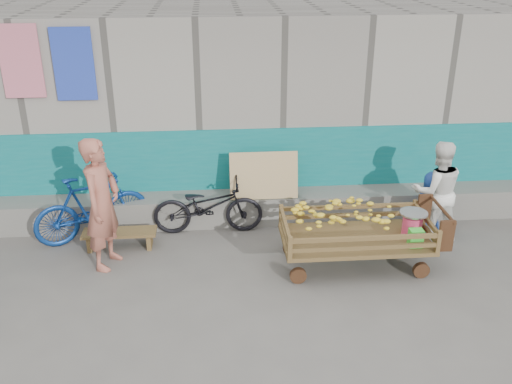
{
  "coord_description": "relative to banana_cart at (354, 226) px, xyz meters",
  "views": [
    {
      "loc": [
        -0.44,
        -5.46,
        4.0
      ],
      "look_at": [
        0.1,
        1.2,
        1.0
      ],
      "focal_mm": 40.0,
      "sensor_mm": 36.0,
      "label": 1
    }
  ],
  "objects": [
    {
      "name": "woman",
      "position": [
        1.34,
        0.68,
        0.14
      ],
      "size": [
        0.74,
        0.59,
        1.48
      ],
      "primitive_type": "imported",
      "rotation": [
        0.0,
        0.0,
        3.1
      ],
      "color": "white",
      "rests_on": "ground"
    },
    {
      "name": "ground",
      "position": [
        -1.34,
        -0.93,
        -0.6
      ],
      "size": [
        80.0,
        80.0,
        0.0
      ],
      "primitive_type": "plane",
      "color": "#56544F",
      "rests_on": "ground"
    },
    {
      "name": "bench",
      "position": [
        -3.11,
        0.75,
        -0.42
      ],
      "size": [
        1.02,
        0.31,
        0.25
      ],
      "color": "brown",
      "rests_on": "ground"
    },
    {
      "name": "bicycle_blue",
      "position": [
        -3.52,
        1.06,
        -0.11
      ],
      "size": [
        1.68,
        1.11,
        0.98
      ],
      "primitive_type": "imported",
      "rotation": [
        0.0,
        0.0,
        2.0
      ],
      "color": "navy",
      "rests_on": "ground"
    },
    {
      "name": "child",
      "position": [
        1.34,
        0.85,
        -0.13
      ],
      "size": [
        0.5,
        0.36,
        0.94
      ],
      "primitive_type": "imported",
      "rotation": [
        0.0,
        0.0,
        3.28
      ],
      "color": "#1F3F97",
      "rests_on": "ground"
    },
    {
      "name": "building_wall",
      "position": [
        -1.34,
        3.12,
        0.86
      ],
      "size": [
        12.0,
        3.5,
        3.0
      ],
      "color": "gray",
      "rests_on": "ground"
    },
    {
      "name": "banana_cart",
      "position": [
        0.0,
        0.0,
        0.0
      ],
      "size": [
        2.09,
        0.95,
        0.89
      ],
      "color": "brown",
      "rests_on": "ground"
    },
    {
      "name": "bicycle_dark",
      "position": [
        -1.87,
        1.12,
        -0.18
      ],
      "size": [
        1.59,
        0.56,
        0.83
      ],
      "primitive_type": "imported",
      "rotation": [
        0.0,
        0.0,
        1.57
      ],
      "color": "black",
      "rests_on": "ground"
    },
    {
      "name": "vendor_man",
      "position": [
        -3.21,
        0.31,
        0.28
      ],
      "size": [
        0.6,
        0.74,
        1.77
      ],
      "primitive_type": "imported",
      "rotation": [
        0.0,
        0.0,
        1.26
      ],
      "color": "#A65C49",
      "rests_on": "ground"
    }
  ]
}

